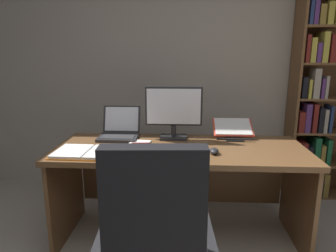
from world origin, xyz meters
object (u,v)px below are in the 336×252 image
Objects in this scene: computer_mouse at (214,151)px; notepad at (138,144)px; laptop at (119,131)px; pen at (141,143)px; desk at (180,168)px; bookshelf at (322,103)px; open_binder at (89,152)px; monitor at (174,113)px; reading_stand_with_book at (233,129)px; keyboard at (171,151)px.

notepad is (-0.57, 0.18, -0.02)m from computer_mouse.
laptop is 2.32× the size of pen.
desk is 1.64m from bookshelf.
desk is 8.95× the size of notepad.
open_binder is 2.31× the size of notepad.
reading_stand_with_book is (0.50, 0.07, -0.14)m from monitor.
open_binder is at bearing -175.08° from keyboard.
reading_stand_with_book is (-0.95, -0.55, -0.14)m from bookshelf.
reading_stand_with_book reaches higher than desk.
bookshelf reaches higher than monitor.
computer_mouse reaches higher than open_binder.
pen is at bearing -154.17° from bookshelf.
computer_mouse is at bearing -138.73° from bookshelf.
reading_stand_with_book is (0.20, 0.45, 0.05)m from computer_mouse.
computer_mouse is at bearing -18.08° from notepad.
notepad reaches higher than desk.
computer_mouse is at bearing -52.20° from monitor.
monitor reaches higher than computer_mouse.
reading_stand_with_book reaches higher than pen.
laptop reaches higher than computer_mouse.
keyboard is at bearing 180.00° from computer_mouse.
keyboard is 0.87× the size of open_binder.
desk is 0.45m from monitor.
open_binder is 0.39m from notepad.
notepad is at bearing -48.07° from laptop.
computer_mouse is at bearing -27.65° from laptop.
monitor reaches higher than laptop.
laptop is 1.55× the size of notepad.
bookshelf is 1.77m from keyboard.
bookshelf is 4.19× the size of open_binder.
open_binder is at bearing -156.90° from desk.
monitor is at bearing 39.39° from pen.
reading_stand_with_book is at bearing 26.78° from open_binder.
laptop reaches higher than reading_stand_with_book.
desk is at bearing -18.54° from laptop.
computer_mouse is (0.30, 0.00, 0.01)m from keyboard.
keyboard is (0.46, -0.40, -0.04)m from laptop.
desk is 0.39m from notepad.
bookshelf reaches higher than open_binder.
keyboard is 0.30m from computer_mouse.
keyboard is 4.04× the size of computer_mouse.
computer_mouse is 0.21× the size of open_binder.
reading_stand_with_book is at bearing 19.88° from pen.
bookshelf is 6.24× the size of laptop.
pen is at bearing -172.83° from desk.
computer_mouse is 0.88m from open_binder.
notepad is (-0.27, 0.18, -0.01)m from keyboard.
keyboard is 0.58m from open_binder.
keyboard is at bearing 6.66° from open_binder.
computer_mouse is (0.24, -0.22, 0.22)m from desk.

